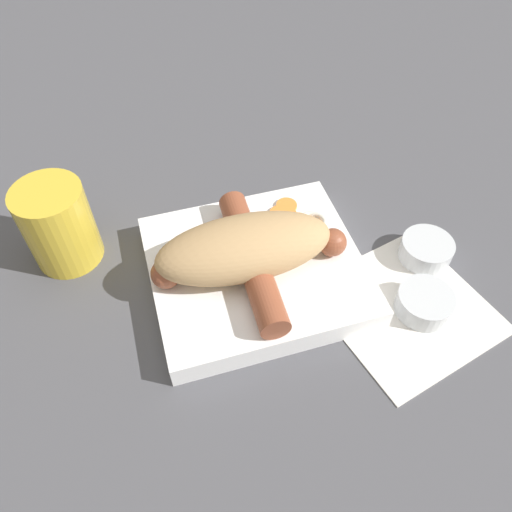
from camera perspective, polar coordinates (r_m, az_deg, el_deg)
The scene contains 9 objects.
ground_plane at distance 0.52m, azimuth -0.00°, elevation -2.55°, with size 3.00×3.00×0.00m, color #4C4C51.
food_tray at distance 0.51m, azimuth -0.00°, elevation -1.66°, with size 0.21×0.19×0.03m.
bread_roll at distance 0.48m, azimuth -1.21°, elevation 0.58°, with size 0.18×0.08×0.05m.
sausage at distance 0.49m, azimuth -0.49°, elevation -0.36°, with size 0.20×0.17×0.03m.
pickled_veggies at distance 0.54m, azimuth 3.95°, elevation 3.78°, with size 0.07×0.07×0.01m.
napkin at distance 0.52m, azimuth 16.74°, elevation -5.66°, with size 0.18×0.18×0.00m.
condiment_cup_near at distance 0.52m, azimuth 18.64°, elevation -5.22°, with size 0.06×0.06×0.02m.
condiment_cup_far at distance 0.56m, azimuth 18.82°, elevation 0.55°, with size 0.06×0.06×0.02m.
drink_glass at distance 0.55m, azimuth -21.62°, elevation 3.27°, with size 0.07×0.07×0.09m.
Camera 1 is at (-0.09, -0.30, 0.42)m, focal length 35.00 mm.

